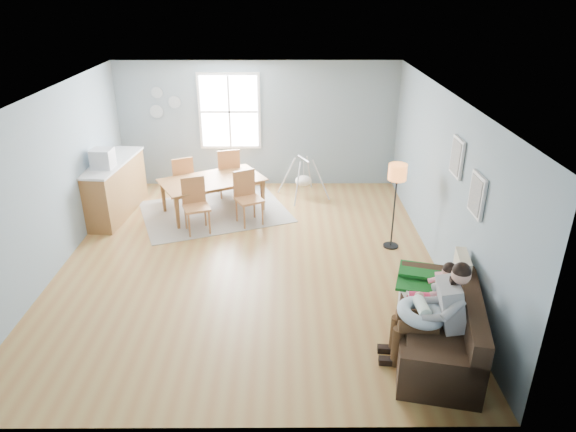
{
  "coord_description": "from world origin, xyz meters",
  "views": [
    {
      "loc": [
        0.59,
        -7.37,
        4.16
      ],
      "look_at": [
        0.63,
        -0.47,
        1.0
      ],
      "focal_mm": 32.0,
      "sensor_mm": 36.0,
      "label": 1
    }
  ],
  "objects_px": {
    "father": "(436,310)",
    "storage_cube": "(421,306)",
    "chair_se": "(247,194)",
    "counter": "(115,187)",
    "monitor": "(102,158)",
    "chair_sw": "(195,201)",
    "chair_nw": "(182,177)",
    "chair_ne": "(228,169)",
    "baby_swing": "(303,180)",
    "toddler": "(438,288)",
    "floor_lamp": "(397,179)",
    "sofa": "(442,326)",
    "dining_table": "(214,196)"
  },
  "relations": [
    {
      "from": "father",
      "to": "storage_cube",
      "type": "xyz_separation_m",
      "value": [
        0.06,
        0.74,
        -0.45
      ]
    },
    {
      "from": "chair_se",
      "to": "counter",
      "type": "bearing_deg",
      "value": 171.32
    },
    {
      "from": "monitor",
      "to": "father",
      "type": "bearing_deg",
      "value": -38.25
    },
    {
      "from": "father",
      "to": "chair_sw",
      "type": "height_order",
      "value": "father"
    },
    {
      "from": "chair_nw",
      "to": "chair_ne",
      "type": "relative_size",
      "value": 0.94
    },
    {
      "from": "counter",
      "to": "baby_swing",
      "type": "bearing_deg",
      "value": 12.84
    },
    {
      "from": "toddler",
      "to": "chair_se",
      "type": "height_order",
      "value": "toddler"
    },
    {
      "from": "toddler",
      "to": "chair_se",
      "type": "distance_m",
      "value": 4.34
    },
    {
      "from": "toddler",
      "to": "baby_swing",
      "type": "bearing_deg",
      "value": 107.85
    },
    {
      "from": "father",
      "to": "counter",
      "type": "bearing_deg",
      "value": 139.15
    },
    {
      "from": "floor_lamp",
      "to": "counter",
      "type": "distance_m",
      "value": 5.34
    },
    {
      "from": "floor_lamp",
      "to": "monitor",
      "type": "bearing_deg",
      "value": 168.5
    },
    {
      "from": "chair_se",
      "to": "monitor",
      "type": "bearing_deg",
      "value": 179.46
    },
    {
      "from": "chair_se",
      "to": "chair_ne",
      "type": "bearing_deg",
      "value": 110.51
    },
    {
      "from": "counter",
      "to": "baby_swing",
      "type": "xyz_separation_m",
      "value": [
        3.67,
        0.84,
        -0.17
      ]
    },
    {
      "from": "chair_ne",
      "to": "storage_cube",
      "type": "bearing_deg",
      "value": -56.36
    },
    {
      "from": "chair_se",
      "to": "chair_ne",
      "type": "height_order",
      "value": "chair_ne"
    },
    {
      "from": "toddler",
      "to": "counter",
      "type": "distance_m",
      "value": 6.46
    },
    {
      "from": "floor_lamp",
      "to": "chair_ne",
      "type": "height_order",
      "value": "floor_lamp"
    },
    {
      "from": "father",
      "to": "toddler",
      "type": "relative_size",
      "value": 1.55
    },
    {
      "from": "sofa",
      "to": "floor_lamp",
      "type": "height_order",
      "value": "floor_lamp"
    },
    {
      "from": "monitor",
      "to": "baby_swing",
      "type": "xyz_separation_m",
      "value": [
        3.69,
        1.2,
        -0.87
      ]
    },
    {
      "from": "dining_table",
      "to": "baby_swing",
      "type": "distance_m",
      "value": 1.94
    },
    {
      "from": "dining_table",
      "to": "baby_swing",
      "type": "bearing_deg",
      "value": -5.19
    },
    {
      "from": "sofa",
      "to": "father",
      "type": "height_order",
      "value": "father"
    },
    {
      "from": "chair_ne",
      "to": "chair_se",
      "type": "bearing_deg",
      "value": -69.49
    },
    {
      "from": "baby_swing",
      "to": "chair_sw",
      "type": "bearing_deg",
      "value": -141.89
    },
    {
      "from": "sofa",
      "to": "floor_lamp",
      "type": "relative_size",
      "value": 1.5
    },
    {
      "from": "storage_cube",
      "to": "sofa",
      "type": "bearing_deg",
      "value": -73.64
    },
    {
      "from": "father",
      "to": "chair_nw",
      "type": "bearing_deg",
      "value": 128.12
    },
    {
      "from": "father",
      "to": "dining_table",
      "type": "height_order",
      "value": "father"
    },
    {
      "from": "father",
      "to": "toddler",
      "type": "xyz_separation_m",
      "value": [
        0.16,
        0.48,
        -0.0
      ]
    },
    {
      "from": "dining_table",
      "to": "baby_swing",
      "type": "height_order",
      "value": "baby_swing"
    },
    {
      "from": "dining_table",
      "to": "monitor",
      "type": "bearing_deg",
      "value": 164.38
    },
    {
      "from": "chair_se",
      "to": "chair_nw",
      "type": "height_order",
      "value": "chair_se"
    },
    {
      "from": "storage_cube",
      "to": "dining_table",
      "type": "distance_m",
      "value": 4.86
    },
    {
      "from": "toddler",
      "to": "chair_se",
      "type": "bearing_deg",
      "value": 126.95
    },
    {
      "from": "father",
      "to": "chair_nw",
      "type": "xyz_separation_m",
      "value": [
        -3.82,
        4.87,
        -0.15
      ]
    },
    {
      "from": "sofa",
      "to": "counter",
      "type": "distance_m",
      "value": 6.62
    },
    {
      "from": "chair_se",
      "to": "chair_nw",
      "type": "distance_m",
      "value": 1.65
    },
    {
      "from": "father",
      "to": "chair_se",
      "type": "height_order",
      "value": "father"
    },
    {
      "from": "chair_ne",
      "to": "dining_table",
      "type": "bearing_deg",
      "value": -105.31
    },
    {
      "from": "toddler",
      "to": "storage_cube",
      "type": "height_order",
      "value": "toddler"
    },
    {
      "from": "chair_nw",
      "to": "baby_swing",
      "type": "distance_m",
      "value": 2.49
    },
    {
      "from": "sofa",
      "to": "chair_nw",
      "type": "xyz_separation_m",
      "value": [
        -4.01,
        4.6,
        0.27
      ]
    },
    {
      "from": "toddler",
      "to": "chair_se",
      "type": "relative_size",
      "value": 0.87
    },
    {
      "from": "chair_ne",
      "to": "monitor",
      "type": "distance_m",
      "value": 2.54
    },
    {
      "from": "father",
      "to": "dining_table",
      "type": "bearing_deg",
      "value": 125.4
    },
    {
      "from": "father",
      "to": "counter",
      "type": "height_order",
      "value": "father"
    },
    {
      "from": "toddler",
      "to": "chair_nw",
      "type": "height_order",
      "value": "toddler"
    }
  ]
}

